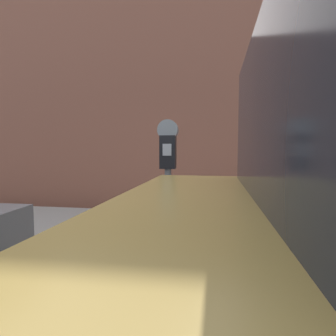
# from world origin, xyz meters

# --- Properties ---
(sidewalk) EXTENTS (24.00, 2.80, 0.10)m
(sidewalk) POSITION_xyz_m (0.00, 2.20, 0.05)
(sidewalk) COLOR #ADAAA3
(sidewalk) RESTS_ON ground_plane
(building_facade) EXTENTS (24.00, 0.30, 6.99)m
(building_facade) POSITION_xyz_m (0.00, 4.08, 3.50)
(building_facade) COLOR #935642
(building_facade) RESTS_ON ground_plane
(parking_meter) EXTENTS (0.21, 0.14, 1.57)m
(parking_meter) POSITION_xyz_m (0.10, 1.14, 1.19)
(parking_meter) COLOR slate
(parking_meter) RESTS_ON sidewalk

